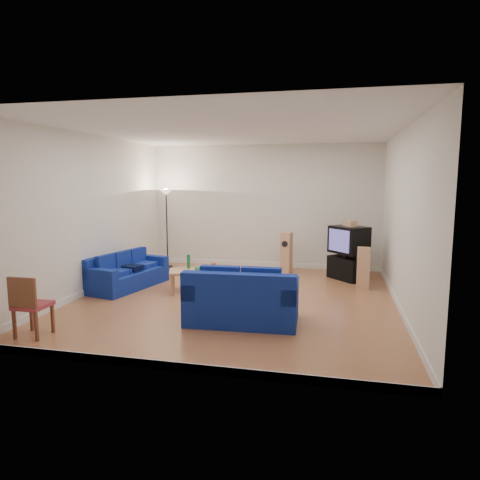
% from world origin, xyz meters
% --- Properties ---
extents(room, '(6.01, 6.51, 3.21)m').
position_xyz_m(room, '(0.00, 0.00, 1.54)').
color(room, brown).
rests_on(room, ground).
extents(sofa_three_seat, '(1.20, 2.00, 0.72)m').
position_xyz_m(sofa_three_seat, '(-2.50, 0.38, 0.27)').
color(sofa_three_seat, navy).
rests_on(sofa_three_seat, ground).
extents(sofa_loveseat, '(1.81, 1.07, 0.88)m').
position_xyz_m(sofa_loveseat, '(0.42, -1.34, 0.33)').
color(sofa_loveseat, navy).
rests_on(sofa_loveseat, ground).
extents(coffee_table, '(1.37, 0.99, 0.45)m').
position_xyz_m(coffee_table, '(-0.85, 0.41, 0.40)').
color(coffee_table, tan).
rests_on(coffee_table, ground).
extents(bottle, '(0.09, 0.09, 0.29)m').
position_xyz_m(bottle, '(-1.13, 0.51, 0.60)').
color(bottle, '#197233').
rests_on(bottle, coffee_table).
extents(tissue_box, '(0.23, 0.21, 0.08)m').
position_xyz_m(tissue_box, '(-0.81, 0.32, 0.49)').
color(tissue_box, green).
rests_on(tissue_box, coffee_table).
extents(red_canister, '(0.13, 0.13, 0.13)m').
position_xyz_m(red_canister, '(-0.59, 0.53, 0.52)').
color(red_canister, red).
rests_on(red_canister, coffee_table).
extents(remote, '(0.17, 0.10, 0.02)m').
position_xyz_m(remote, '(-0.48, 0.28, 0.46)').
color(remote, black).
rests_on(remote, coffee_table).
extents(tv_stand, '(0.93, 0.95, 0.52)m').
position_xyz_m(tv_stand, '(2.14, 2.18, 0.26)').
color(tv_stand, black).
rests_on(tv_stand, ground).
extents(av_receiver, '(0.50, 0.54, 0.10)m').
position_xyz_m(av_receiver, '(2.16, 2.19, 0.57)').
color(av_receiver, black).
rests_on(av_receiver, tv_stand).
extents(television, '(0.97, 0.99, 0.62)m').
position_xyz_m(television, '(2.16, 2.15, 0.93)').
color(television, black).
rests_on(television, av_receiver).
extents(centre_speaker, '(0.33, 0.43, 0.14)m').
position_xyz_m(centre_speaker, '(2.16, 2.15, 1.31)').
color(centre_speaker, tan).
rests_on(centre_speaker, television).
extents(speaker_left, '(0.29, 0.35, 1.02)m').
position_xyz_m(speaker_left, '(0.69, 2.56, 0.51)').
color(speaker_left, tan).
rests_on(speaker_left, ground).
extents(speaker_right, '(0.28, 0.22, 0.89)m').
position_xyz_m(speaker_right, '(2.45, 1.35, 0.44)').
color(speaker_right, tan).
rests_on(speaker_right, ground).
extents(floor_lamp, '(0.35, 0.35, 2.05)m').
position_xyz_m(floor_lamp, '(-2.45, 2.58, 1.70)').
color(floor_lamp, black).
rests_on(floor_lamp, ground).
extents(dining_chair, '(0.45, 0.45, 0.93)m').
position_xyz_m(dining_chair, '(-2.45, -2.65, 0.52)').
color(dining_chair, brown).
rests_on(dining_chair, ground).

